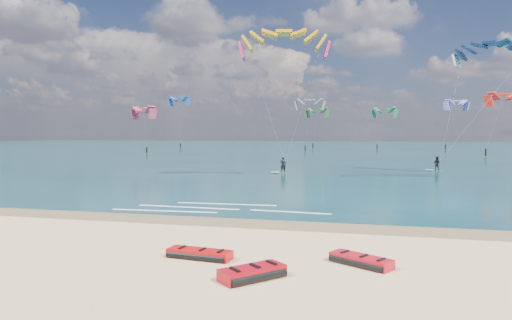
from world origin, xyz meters
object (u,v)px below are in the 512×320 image
Objects in this scene: packed_kite_mid at (361,265)px; kitesurfer_far at (464,101)px; kitesurfer_main at (283,98)px; packed_kite_right at (252,279)px; packed_kite_left at (200,258)px.

kitesurfer_far reaches higher than packed_kite_mid.
kitesurfer_main is 1.01× the size of kitesurfer_far.
packed_kite_right is at bearing -113.43° from packed_kite_mid.
packed_kite_mid is at bearing -84.62° from kitesurfer_main.
packed_kite_right is at bearing -30.08° from packed_kite_left.
packed_kite_right is (2.31, -1.73, 0.00)m from packed_kite_left.
kitesurfer_far is at bearing 106.15° from packed_kite_mid.
packed_kite_mid reaches higher than packed_kite_left.
kitesurfer_main is 19.97m from kitesurfer_far.
packed_kite_mid is 0.15× the size of kitesurfer_far.
packed_kite_mid is 39.73m from kitesurfer_far.
packed_kite_mid is at bearing -81.21° from kitesurfer_far.
packed_kite_right reaches higher than packed_kite_left.
kitesurfer_main is (-4.64, 31.27, 7.71)m from packed_kite_right.
packed_kite_left is 1.12× the size of packed_kite_right.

